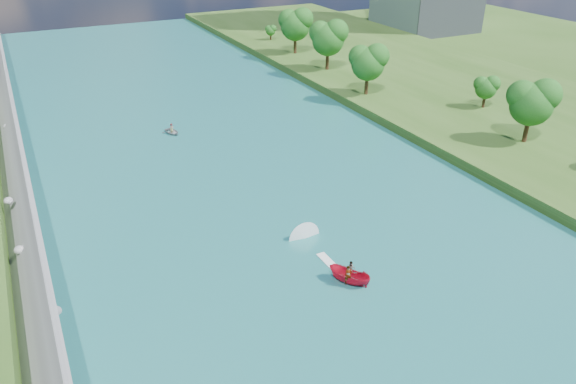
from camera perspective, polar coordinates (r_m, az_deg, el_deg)
ground at (r=50.96m, az=7.57°, el=-11.51°), size 260.00×260.00×0.00m
river_water at (r=65.44m, az=-2.07°, el=-1.66°), size 55.00×240.00×0.10m
berm_east at (r=94.92m, az=26.33°, el=5.38°), size 44.00×240.00×1.50m
riprap_bank at (r=59.42m, az=-25.08°, el=-5.84°), size 4.36×236.00×4.22m
trees_east at (r=90.88m, az=17.07°, el=10.14°), size 18.95×141.20×11.57m
motorboat at (r=54.14m, az=5.38°, el=-7.71°), size 3.61×18.92×2.20m
raft at (r=88.54m, az=-11.71°, el=6.08°), size 3.00×3.68×1.58m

